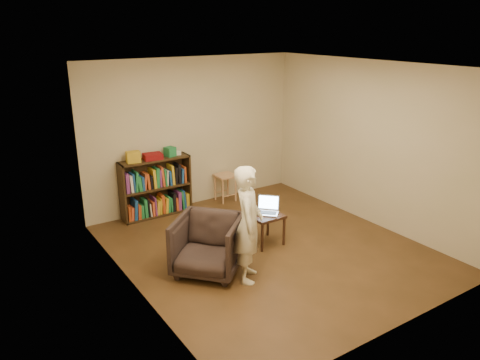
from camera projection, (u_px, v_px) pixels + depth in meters
floor at (268, 249)px, 6.80m from camera, size 4.50×4.50×0.00m
ceiling at (272, 66)px, 5.98m from camera, size 4.50×4.50×0.00m
wall_back at (193, 133)px, 8.17m from camera, size 4.00×0.00×4.00m
wall_left at (130, 190)px, 5.35m from camera, size 0.00×4.50×4.50m
wall_right at (371, 144)px, 7.44m from camera, size 0.00×4.50×4.50m
bookshelf at (156, 190)px, 7.89m from camera, size 1.20×0.30×1.00m
box_yellow at (133, 157)px, 7.48m from camera, size 0.24×0.19×0.18m
red_cloth at (153, 156)px, 7.66m from camera, size 0.32×0.25×0.10m
box_green at (170, 152)px, 7.83m from camera, size 0.19×0.19×0.16m
box_white at (178, 153)px, 7.92m from camera, size 0.11×0.11×0.07m
stool at (225, 180)px, 8.56m from camera, size 0.35×0.35×0.50m
armchair at (208, 245)px, 6.07m from camera, size 1.17×1.17×0.76m
side_table at (265, 219)px, 6.87m from camera, size 0.46×0.46×0.47m
laptop at (268, 209)px, 6.89m from camera, size 0.42×0.42×0.24m
person at (248, 224)px, 5.79m from camera, size 0.62×0.66×1.51m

